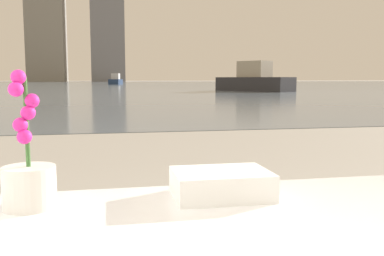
% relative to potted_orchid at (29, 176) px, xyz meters
% --- Properties ---
extents(potted_orchid, '(0.14, 0.14, 0.38)m').
position_rel_potted_orchid_xyz_m(potted_orchid, '(0.00, 0.00, 0.00)').
color(potted_orchid, silver).
rests_on(potted_orchid, bathtub).
extents(towel_stack, '(0.29, 0.21, 0.08)m').
position_rel_potted_orchid_xyz_m(towel_stack, '(0.55, 0.00, -0.05)').
color(towel_stack, white).
rests_on(towel_stack, bathtub).
extents(harbor_water, '(180.00, 110.00, 0.01)m').
position_rel_potted_orchid_xyz_m(harbor_water, '(0.75, 61.05, -0.65)').
color(harbor_water, slate).
rests_on(harbor_water, ground_plane).
extents(harbor_boat_0, '(4.70, 5.72, 2.10)m').
position_rel_potted_orchid_xyz_m(harbor_boat_0, '(10.39, 27.52, 0.09)').
color(harbor_boat_0, '#2D2D33').
rests_on(harbor_boat_0, harbor_water).
extents(harbor_boat_1, '(2.25, 4.47, 1.60)m').
position_rel_potted_orchid_xyz_m(harbor_boat_1, '(1.51, 63.27, -0.08)').
color(harbor_boat_1, navy).
rests_on(harbor_boat_1, harbor_water).
extents(skyline_tower_2, '(8.68, 9.05, 38.55)m').
position_rel_potted_orchid_xyz_m(skyline_tower_2, '(0.70, 117.05, 18.62)').
color(skyline_tower_2, slate).
rests_on(skyline_tower_2, ground_plane).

